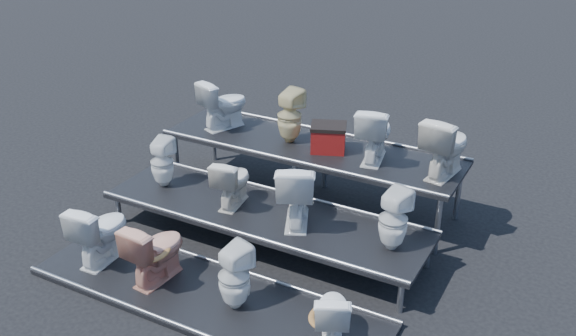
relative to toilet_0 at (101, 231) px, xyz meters
The scene contains 17 objects.
ground 2.03m from the toilet_0, 41.10° to the left, with size 80.00×80.00×0.00m, color black.
tier_front 1.55m from the toilet_0, ahead, with size 4.20×1.20×0.06m, color black.
tier_mid 1.99m from the toilet_0, 41.10° to the left, with size 4.20×1.20×0.46m, color black.
tier_back 3.00m from the toilet_0, 60.18° to the left, with size 4.20×1.20×0.86m, color black.
toilet_0 is the anchor object (origin of this frame).
toilet_1 0.83m from the toilet_0, ahead, with size 0.43×0.75×0.77m, color tan.
toilet_2 1.88m from the toilet_0, ahead, with size 0.34×0.35×0.76m, color white.
toilet_3 3.03m from the toilet_0, ahead, with size 0.36×0.63×0.64m, color white.
toilet_4 1.35m from the toilet_0, 93.15° to the left, with size 0.30×0.31×0.68m, color white.
toilet_5 1.70m from the toilet_0, 51.41° to the left, with size 0.36×0.63×0.65m, color silver.
toilet_6 2.38m from the toilet_0, 33.76° to the left, with size 0.46×0.81×0.82m, color white.
toilet_7 3.44m from the toilet_0, 22.33° to the left, with size 0.33×0.34×0.73m, color white.
toilet_8 2.71m from the toilet_0, 88.47° to the left, with size 0.41×0.71×0.73m, color white.
toilet_9 2.95m from the toilet_0, 66.01° to the left, with size 0.34×0.35×0.75m, color beige.
toilet_10 3.63m from the toilet_0, 47.25° to the left, with size 0.42×0.74×0.75m, color white.
toilet_11 4.31m from the toilet_0, 37.88° to the left, with size 0.44×0.77×0.79m, color silver.
red_crate 3.17m from the toilet_0, 55.58° to the left, with size 0.45×0.36×0.32m, color maroon.
Camera 1 is at (3.56, -5.97, 4.48)m, focal length 40.00 mm.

